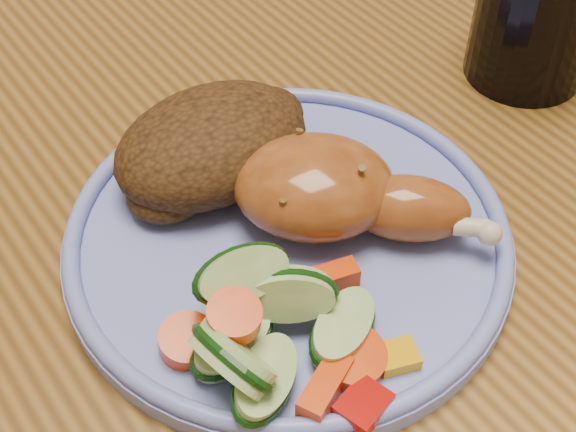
{
  "coord_description": "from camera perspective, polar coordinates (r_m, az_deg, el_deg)",
  "views": [
    {
      "loc": [
        -0.26,
        -0.39,
        1.1
      ],
      "look_at": [
        -0.09,
        -0.14,
        0.78
      ],
      "focal_mm": 50.0,
      "sensor_mm": 36.0,
      "label": 1
    }
  ],
  "objects": [
    {
      "name": "drinking_glass",
      "position": [
        0.58,
        17.41,
        14.1
      ],
      "size": [
        0.08,
        0.08,
        0.11
      ],
      "primitive_type": "cylinder",
      "color": "black",
      "rests_on": "dining_table"
    },
    {
      "name": "plate",
      "position": [
        0.46,
        -0.0,
        -1.77
      ],
      "size": [
        0.25,
        0.25,
        0.01
      ],
      "primitive_type": "cylinder",
      "color": "#6E80D9",
      "rests_on": "dining_table"
    },
    {
      "name": "vegetable_pile",
      "position": [
        0.39,
        -1.06,
        -8.3
      ],
      "size": [
        0.11,
        0.12,
        0.06
      ],
      "color": "#A50A05",
      "rests_on": "plate"
    },
    {
      "name": "dining_table",
      "position": [
        0.64,
        -1.23,
        4.52
      ],
      "size": [
        0.9,
        1.4,
        0.75
      ],
      "color": "brown",
      "rests_on": "ground"
    },
    {
      "name": "rice_pilaf",
      "position": [
        0.48,
        -5.22,
        5.1
      ],
      "size": [
        0.13,
        0.09,
        0.05
      ],
      "color": "#412810",
      "rests_on": "plate"
    },
    {
      "name": "plate_rim",
      "position": [
        0.45,
        -0.0,
        -0.86
      ],
      "size": [
        0.25,
        0.25,
        0.01
      ],
      "primitive_type": "torus",
      "color": "#6E80D9",
      "rests_on": "plate"
    },
    {
      "name": "chicken_leg",
      "position": [
        0.44,
        3.5,
        1.74
      ],
      "size": [
        0.13,
        0.14,
        0.05
      ],
      "color": "#9B5220",
      "rests_on": "plate"
    }
  ]
}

